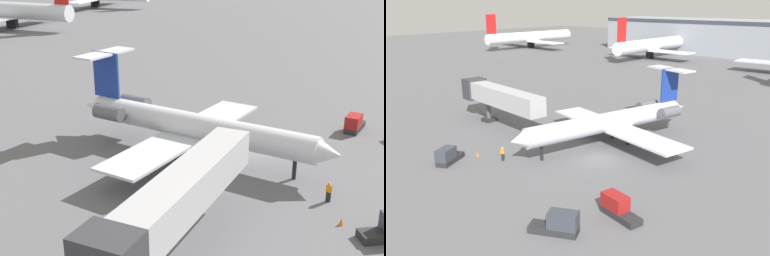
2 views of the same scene
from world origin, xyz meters
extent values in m
cube|color=#5B5B60|center=(0.00, 0.00, -0.05)|extent=(400.00, 400.00, 0.10)
cylinder|color=silver|center=(-2.43, 4.75, 3.00)|extent=(7.78, 23.75, 2.46)
cone|color=silver|center=(-5.30, -7.63, 3.00)|extent=(2.77, 2.67, 2.34)
cone|color=silver|center=(0.47, 17.23, 3.00)|extent=(2.62, 3.01, 2.09)
cube|color=silver|center=(3.60, 4.38, 2.07)|extent=(11.16, 6.65, 0.24)
cube|color=silver|center=(-8.00, 7.07, 2.07)|extent=(11.16, 6.65, 0.24)
cylinder|color=#595960|center=(1.66, 12.94, 3.40)|extent=(2.18, 3.46, 1.50)
cylinder|color=#595960|center=(-2.49, 13.91, 3.40)|extent=(2.18, 3.46, 1.50)
cube|color=navy|center=(0.04, 15.37, 6.57)|extent=(0.96, 3.17, 4.69)
cube|color=silver|center=(0.04, 15.37, 8.82)|extent=(7.17, 3.88, 0.20)
cylinder|color=black|center=(-4.67, -4.90, 0.88)|extent=(0.36, 0.36, 1.77)
cylinder|color=black|center=(-0.42, 6.34, 0.88)|extent=(0.36, 0.36, 1.77)
cylinder|color=black|center=(-3.53, 7.06, 0.88)|extent=(0.36, 0.36, 1.77)
cube|color=#ADADB2|center=(-18.40, 0.30, 4.53)|extent=(17.63, 4.47, 2.60)
cube|color=black|center=(-7.97, -8.03, 0.42)|extent=(0.39, 0.40, 0.85)
cube|color=orange|center=(-7.97, -8.03, 1.15)|extent=(0.46, 0.47, 0.60)
sphere|color=tan|center=(-7.97, -8.03, 1.57)|extent=(0.24, 0.24, 0.24)
cube|color=#262628|center=(10.13, -9.49, 0.30)|extent=(4.21, 2.23, 0.60)
cube|color=maroon|center=(9.35, -9.32, 1.25)|extent=(2.65, 1.89, 1.30)
cone|color=orange|center=(-11.35, -9.21, 0.28)|extent=(0.36, 0.36, 0.55)
cylinder|color=silver|center=(60.88, 74.35, 4.44)|extent=(6.34, 35.18, 4.07)
cube|color=silver|center=(60.88, 74.35, 2.80)|extent=(29.72, 7.90, 0.30)
cube|color=black|center=(60.88, 74.35, 1.20)|extent=(1.20, 2.80, 2.40)
cube|color=black|center=(110.43, 78.43, 1.20)|extent=(1.20, 2.80, 2.40)
camera|label=1|loc=(-44.77, -9.21, 18.78)|focal=46.82mm
camera|label=2|loc=(28.12, -34.88, 17.70)|focal=37.98mm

